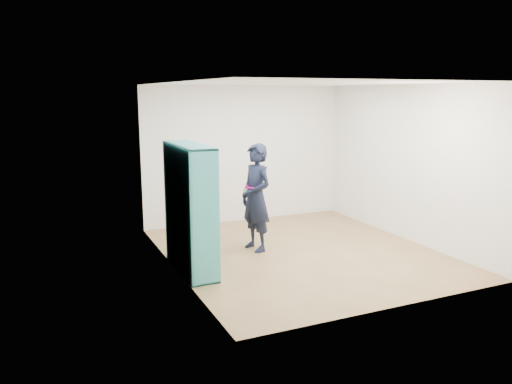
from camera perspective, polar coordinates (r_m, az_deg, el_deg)
name	(u,v)px	position (r m, az deg, el deg)	size (l,w,h in m)	color
floor	(301,252)	(7.93, 5.15, -6.87)	(4.50, 4.50, 0.00)	brown
ceiling	(304,83)	(7.54, 5.50, 12.27)	(4.50, 4.50, 0.00)	white
wall_left	(174,180)	(6.88, -9.37, 1.40)	(0.02, 4.50, 2.60)	white
wall_right	(406,163)	(8.77, 16.80, 3.17)	(0.02, 4.50, 2.60)	white
wall_back	(245,154)	(9.63, -1.26, 4.33)	(4.00, 0.02, 2.60)	white
wall_front	(401,199)	(5.80, 16.25, -0.72)	(4.00, 0.02, 2.60)	white
bookshelf	(188,211)	(6.95, -7.72, -2.14)	(0.39, 1.33, 1.78)	teal
person	(256,197)	(7.82, 0.01, -0.62)	(0.53, 0.69, 1.70)	black
smartphone	(246,191)	(7.79, -1.15, 0.16)	(0.05, 0.08, 0.12)	silver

